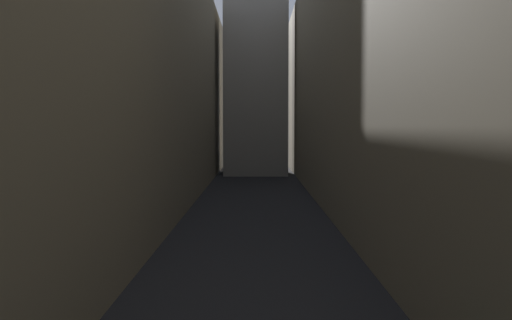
{
  "coord_description": "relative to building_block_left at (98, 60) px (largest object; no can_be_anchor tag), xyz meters",
  "views": [
    {
      "loc": [
        0.04,
        9.55,
        6.84
      ],
      "look_at": [
        0.0,
        23.13,
        6.02
      ],
      "focal_mm": 39.16,
      "sensor_mm": 36.0,
      "label": 1
    }
  ],
  "objects": [
    {
      "name": "ground_plane",
      "position": [
        11.47,
        -2.0,
        -11.64
      ],
      "size": [
        264.0,
        264.0,
        0.0
      ],
      "primitive_type": "plane",
      "color": "#232326"
    },
    {
      "name": "building_block_left",
      "position": [
        0.0,
        0.0,
        0.0
      ],
      "size": [
        11.93,
        108.0,
        23.28
      ],
      "primitive_type": "cube",
      "color": "gray",
      "rests_on": "ground"
    },
    {
      "name": "building_block_right",
      "position": [
        22.38,
        0.0,
        0.38
      ],
      "size": [
        10.82,
        108.0,
        24.03
      ],
      "primitive_type": "cube",
      "color": "gray",
      "rests_on": "ground"
    }
  ]
}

